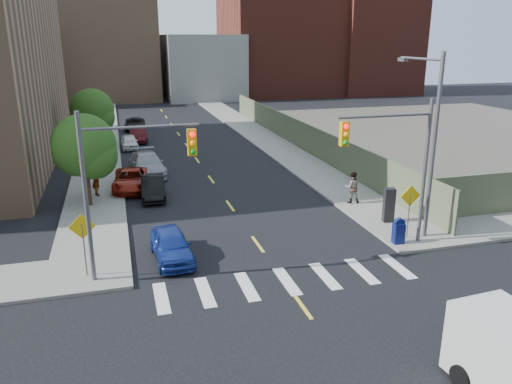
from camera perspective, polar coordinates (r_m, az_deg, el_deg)
ground at (r=17.60m, az=7.68°, el=-15.90°), size 160.00×160.00×0.00m
sidewalk_nw at (r=55.77m, az=-17.30°, el=6.67°), size 3.50×73.00×0.15m
sidewalk_ne at (r=57.45m, az=-1.56°, el=7.73°), size 3.50×73.00×0.15m
fence_north at (r=45.09m, az=4.99°, el=6.55°), size 0.12×44.00×2.50m
gravel_lot at (r=56.06m, az=22.20°, el=6.17°), size 36.00×42.00×0.06m
bg_bldg_west at (r=85.00m, az=-27.25°, el=13.00°), size 14.00×18.00×12.00m
bg_bldg_midwest at (r=85.45m, az=-16.24°, el=15.21°), size 14.00×16.00×15.00m
bg_bldg_center at (r=84.74m, az=-6.32°, el=14.06°), size 12.00×16.00×10.00m
bg_bldg_east at (r=89.96m, az=2.58°, el=16.23°), size 18.00×18.00×16.00m
bg_bldg_fareast at (r=94.39m, az=12.65°, el=16.51°), size 14.00×16.00×18.00m
smokestack at (r=96.42m, az=15.08°, el=19.33°), size 1.80×1.80×28.00m
signal_nw at (r=20.07m, az=-14.81°, el=2.10°), size 4.59×0.30×7.00m
signal_ne at (r=23.45m, az=15.86°, el=4.15°), size 4.59×0.30×7.00m
streetlight_ne at (r=25.26m, az=19.26°, el=6.35°), size 0.25×3.70×9.00m
warn_sign_nw at (r=21.39m, az=-19.20°, el=-4.53°), size 1.06×0.06×2.83m
warn_sign_ne at (r=25.15m, az=17.18°, el=-1.09°), size 1.06×0.06×2.83m
warn_sign_midwest at (r=34.32m, az=-18.16°, el=3.62°), size 1.06×0.06×2.83m
tree_west_near at (r=30.16m, az=-19.03°, el=4.64°), size 3.66×3.64×5.52m
tree_west_far at (r=44.93m, az=-18.20°, el=8.60°), size 3.66×3.64×5.52m
parked_car_blue at (r=22.76m, az=-9.66°, el=-6.03°), size 1.83×4.08×1.36m
parked_car_black at (r=31.62m, az=-11.72°, el=0.52°), size 1.57×4.12×1.34m
parked_car_red at (r=33.70m, az=-14.10°, el=1.39°), size 2.62×4.97×1.33m
parked_car_silver at (r=37.15m, az=-12.33°, el=3.16°), size 2.60×5.56×1.57m
parked_car_white at (r=46.38m, az=-14.27°, el=5.58°), size 1.54×3.64×1.23m
parked_car_maroon at (r=49.40m, az=-13.34°, el=6.48°), size 1.62×4.51×1.48m
parked_car_grey at (r=55.93m, az=-13.69°, el=7.57°), size 2.43×4.70×1.27m
mailbox at (r=24.75m, az=15.99°, el=-4.31°), size 0.54×0.42×1.27m
payphone at (r=27.37m, az=14.94°, el=-1.45°), size 0.64×0.56×1.85m
pedestrian_west at (r=32.43m, az=-17.83°, el=1.29°), size 0.69×0.83×1.95m
pedestrian_east at (r=30.04m, az=10.94°, el=0.51°), size 1.07×0.92×1.88m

